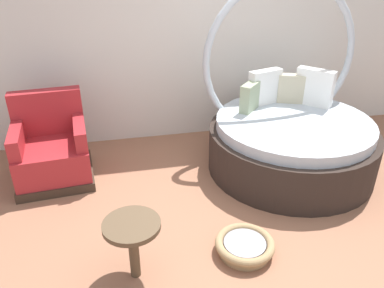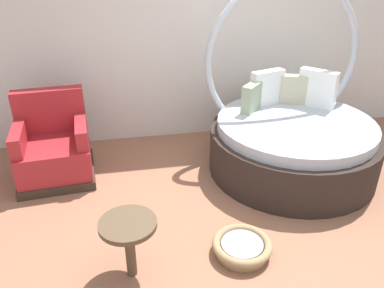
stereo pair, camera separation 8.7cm
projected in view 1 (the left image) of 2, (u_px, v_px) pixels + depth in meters
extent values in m
cube|color=#936047|center=(243.00, 233.00, 3.50)|extent=(8.00, 8.00, 0.02)
cube|color=silver|center=(193.00, 36.00, 4.80)|extent=(8.00, 0.12, 2.64)
cylinder|color=#2D231E|center=(290.00, 149.00, 4.40)|extent=(1.89, 1.89, 0.50)
cylinder|color=#B2BCC6|center=(294.00, 124.00, 4.26)|extent=(1.74, 1.74, 0.12)
torus|color=#B2BCC6|center=(281.00, 59.00, 4.43)|extent=(1.87, 0.08, 1.87)
cube|color=white|center=(314.00, 87.00, 4.52)|extent=(0.38, 0.40, 0.44)
cube|color=#BCB293|center=(292.00, 89.00, 4.62)|extent=(0.37, 0.23, 0.35)
cube|color=white|center=(265.00, 87.00, 4.56)|extent=(0.43, 0.24, 0.42)
cube|color=#93A37F|center=(250.00, 97.00, 4.40)|extent=(0.31, 0.32, 0.32)
cube|color=#38281E|center=(57.00, 174.00, 4.29)|extent=(0.87, 0.87, 0.10)
cube|color=#A32328|center=(53.00, 158.00, 4.18)|extent=(0.82, 0.82, 0.34)
cube|color=#A32328|center=(47.00, 112.00, 4.25)|extent=(0.77, 0.23, 0.50)
cube|color=#A32328|center=(17.00, 139.00, 3.97)|extent=(0.18, 0.69, 0.22)
cube|color=#A32328|center=(80.00, 131.00, 4.14)|extent=(0.18, 0.69, 0.22)
cylinder|color=#9E7F56|center=(244.00, 250.00, 3.26)|extent=(0.44, 0.44, 0.06)
torus|color=#9E7F56|center=(245.00, 244.00, 3.23)|extent=(0.51, 0.51, 0.07)
cylinder|color=gray|center=(245.00, 245.00, 3.23)|extent=(0.36, 0.36, 0.05)
cylinder|color=brown|center=(134.00, 252.00, 2.94)|extent=(0.08, 0.08, 0.48)
cylinder|color=brown|center=(131.00, 225.00, 2.82)|extent=(0.44, 0.44, 0.04)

